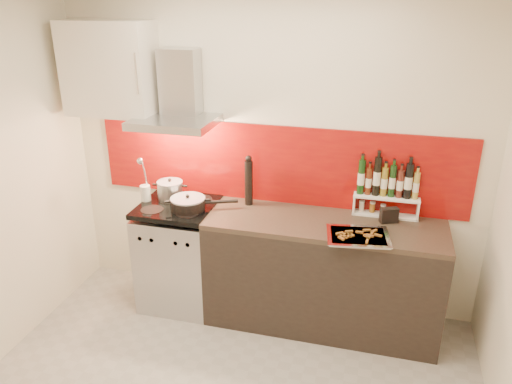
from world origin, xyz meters
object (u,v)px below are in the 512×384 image
(saute_pan, at_px, (189,203))
(pepper_mill, at_px, (249,181))
(stock_pot, at_px, (170,190))
(baking_tray, at_px, (358,236))
(range_stove, at_px, (180,255))
(counter, at_px, (322,273))

(saute_pan, height_order, pepper_mill, pepper_mill)
(stock_pot, bearing_deg, pepper_mill, 7.90)
(stock_pot, relative_size, pepper_mill, 0.51)
(baking_tray, bearing_deg, range_stove, 172.15)
(range_stove, xyz_separation_m, pepper_mill, (0.55, 0.18, 0.66))
(saute_pan, height_order, baking_tray, saute_pan)
(stock_pot, bearing_deg, baking_tray, -10.57)
(counter, bearing_deg, saute_pan, -176.45)
(range_stove, distance_m, stock_pot, 0.56)
(baking_tray, bearing_deg, pepper_mill, 157.26)
(range_stove, relative_size, stock_pot, 4.29)
(saute_pan, bearing_deg, range_stove, 154.70)
(range_stove, xyz_separation_m, baking_tray, (1.46, -0.20, 0.47))
(range_stove, height_order, baking_tray, baking_tray)
(range_stove, distance_m, counter, 1.20)
(counter, xyz_separation_m, saute_pan, (-1.07, -0.07, 0.51))
(range_stove, relative_size, pepper_mill, 2.19)
(stock_pot, distance_m, saute_pan, 0.27)
(stock_pot, distance_m, baking_tray, 1.58)
(pepper_mill, distance_m, baking_tray, 1.00)
(range_stove, relative_size, saute_pan, 1.78)
(counter, height_order, baking_tray, baking_tray)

